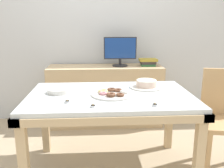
% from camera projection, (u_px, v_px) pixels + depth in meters
% --- Properties ---
extents(wall_back, '(8.00, 0.10, 2.60)m').
position_uv_depth(wall_back, '(104.00, 26.00, 3.44)').
color(wall_back, silver).
rests_on(wall_back, ground).
extents(dining_table, '(1.46, 0.93, 0.75)m').
position_uv_depth(dining_table, '(110.00, 104.00, 2.21)').
color(dining_table, silver).
rests_on(dining_table, ground).
extents(sideboard, '(1.50, 0.44, 0.80)m').
position_uv_depth(sideboard, '(105.00, 95.00, 3.37)').
color(sideboard, '#D1B284').
rests_on(sideboard, ground).
extents(computer_monitor, '(0.42, 0.20, 0.38)m').
position_uv_depth(computer_monitor, '(120.00, 52.00, 3.23)').
color(computer_monitor, '#262628').
rests_on(computer_monitor, sideboard).
extents(book_stack, '(0.23, 0.17, 0.09)m').
position_uv_depth(book_stack, '(148.00, 62.00, 3.29)').
color(book_stack, '#2D6638').
rests_on(book_stack, sideboard).
extents(cake_chocolate_round, '(0.32, 0.32, 0.08)m').
position_uv_depth(cake_chocolate_round, '(146.00, 85.00, 2.39)').
color(cake_chocolate_round, silver).
rests_on(cake_chocolate_round, dining_table).
extents(pastry_platter, '(0.37, 0.37, 0.04)m').
position_uv_depth(pastry_platter, '(113.00, 94.00, 2.15)').
color(pastry_platter, silver).
rests_on(pastry_platter, dining_table).
extents(plate_stack, '(0.21, 0.21, 0.04)m').
position_uv_depth(plate_stack, '(59.00, 91.00, 2.22)').
color(plate_stack, silver).
rests_on(plate_stack, dining_table).
extents(tealight_left_edge, '(0.04, 0.04, 0.04)m').
position_uv_depth(tealight_left_edge, '(67.00, 102.00, 1.94)').
color(tealight_left_edge, silver).
rests_on(tealight_left_edge, dining_table).
extents(tealight_near_cakes, '(0.04, 0.04, 0.04)m').
position_uv_depth(tealight_near_cakes, '(93.00, 106.00, 1.84)').
color(tealight_near_cakes, silver).
rests_on(tealight_near_cakes, dining_table).
extents(tealight_near_front, '(0.04, 0.04, 0.04)m').
position_uv_depth(tealight_near_front, '(155.00, 105.00, 1.87)').
color(tealight_near_front, silver).
rests_on(tealight_near_front, dining_table).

